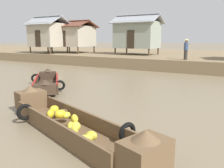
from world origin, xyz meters
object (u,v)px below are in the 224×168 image
(stilt_house_mid_left, at_px, (73,36))
(stilt_house_mid_right, at_px, (137,34))
(cargo_boat_upstream, at_px, (47,83))
(stilt_house_left, at_px, (48,34))
(vendor_person, at_px, (186,48))
(banana_boat, at_px, (70,123))

(stilt_house_mid_left, height_order, stilt_house_mid_right, stilt_house_mid_right)
(cargo_boat_upstream, bearing_deg, stilt_house_left, 134.85)
(cargo_boat_upstream, distance_m, vendor_person, 11.35)
(stilt_house_mid_left, height_order, vendor_person, stilt_house_mid_left)
(vendor_person, bearing_deg, cargo_boat_upstream, -115.85)
(stilt_house_left, distance_m, stilt_house_mid_right, 10.29)
(cargo_boat_upstream, height_order, stilt_house_mid_right, stilt_house_mid_right)
(stilt_house_left, distance_m, vendor_person, 15.95)
(stilt_house_left, relative_size, stilt_house_mid_left, 0.85)
(banana_boat, xyz_separation_m, stilt_house_left, (-16.19, 15.21, 2.80))
(banana_boat, bearing_deg, vendor_person, 91.24)
(stilt_house_mid_left, bearing_deg, banana_boat, -50.42)
(stilt_house_mid_left, distance_m, vendor_person, 14.51)
(stilt_house_left, height_order, stilt_house_mid_right, stilt_house_left)
(banana_boat, distance_m, stilt_house_left, 22.39)
(stilt_house_left, relative_size, vendor_person, 2.58)
(stilt_house_mid_left, xyz_separation_m, stilt_house_mid_right, (8.10, 0.70, 0.10))
(stilt_house_mid_right, bearing_deg, stilt_house_mid_left, -175.07)
(stilt_house_mid_left, bearing_deg, stilt_house_mid_right, 4.93)
(stilt_house_mid_right, bearing_deg, vendor_person, -32.75)
(banana_boat, relative_size, stilt_house_left, 1.42)
(cargo_boat_upstream, height_order, stilt_house_left, stilt_house_left)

